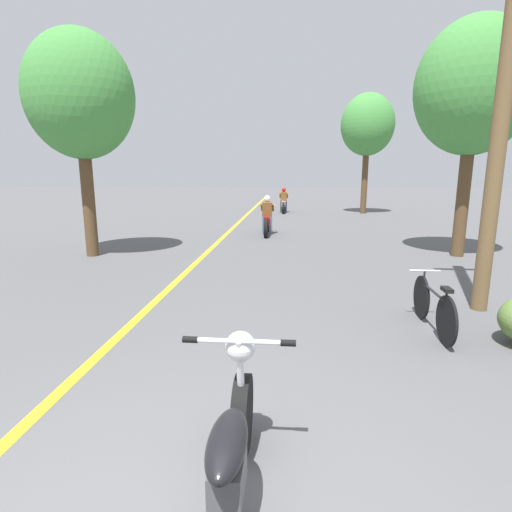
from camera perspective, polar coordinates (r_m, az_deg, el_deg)
The scene contains 9 objects.
lane_stripe_center at distance 14.43m, azimuth -4.32°, elevation 3.08°, with size 0.14×48.00×0.01m, color yellow.
utility_pole at distance 7.30m, azimuth 32.16°, elevation 21.13°, with size 1.10×0.24×6.96m.
roadside_tree_right_near at distance 11.94m, azimuth 28.73°, elevation 20.25°, with size 2.86×2.57×5.90m.
roadside_tree_right_far at distance 22.91m, azimuth 15.65°, elevation 17.51°, with size 2.80×2.52×6.29m.
roadside_tree_left at distance 11.53m, azimuth -23.87°, elevation 20.07°, with size 2.70×2.43×5.62m.
motorcycle_foreground at distance 2.79m, azimuth -3.83°, elevation -26.96°, with size 0.82×2.10×1.02m.
motorcycle_rider_lead at distance 14.39m, azimuth 1.60°, elevation 5.20°, with size 0.50×2.15×1.40m.
motorcycle_rider_far at distance 22.56m, azimuth 3.96°, elevation 7.55°, with size 0.50×2.03×1.39m.
bicycle_parked at distance 6.11m, azimuth 23.98°, elevation -6.58°, with size 0.44×1.66×0.77m.
Camera 1 is at (0.59, -1.77, 2.17)m, focal length 28.00 mm.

